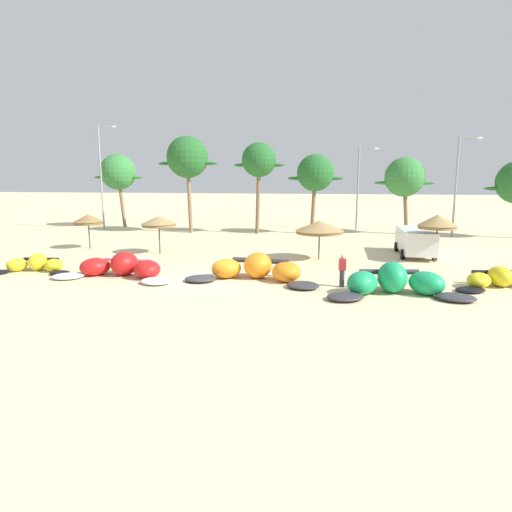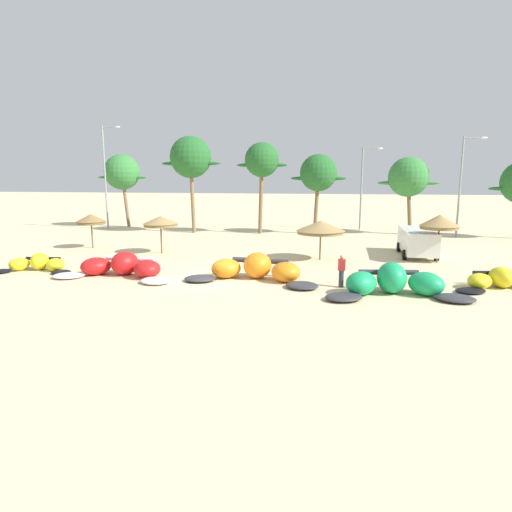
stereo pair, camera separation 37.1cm
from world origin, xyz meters
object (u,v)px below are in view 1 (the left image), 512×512
Objects in this scene: palm_leftmost at (118,172)px; lamppost_east_center at (458,181)px; parked_van at (415,240)px; palm_left at (187,158)px; kite_center at (394,283)px; beach_umbrella_near_palms at (320,227)px; palm_left_of_gap at (259,161)px; kite_left_of_center at (256,270)px; kite_left at (121,268)px; lamppost_west at (102,173)px; kite_far_left at (35,265)px; lamppost_west_center at (360,184)px; person_near_kites at (342,271)px; kite_right_of_center at (503,280)px; palm_center_left at (315,173)px; palm_center_right at (405,177)px; beach_umbrella_near_van at (88,219)px; beach_umbrella_outermost at (438,222)px; beach_umbrella_middle at (159,221)px.

palm_leftmost is 34.28m from lamppost_east_center.
palm_left reaches higher than parked_van.
palm_left is at bearing 129.36° from kite_center.
beach_umbrella_near_palms is 14.99m from palm_left_of_gap.
beach_umbrella_near_palms reaches higher than kite_left_of_center.
lamppost_west is (-12.28, 20.52, 5.36)m from kite_left.
kite_far_left is 31.51m from lamppost_west_center.
kite_right_of_center is at bearing 8.75° from person_near_kites.
palm_left is (-9.97, 18.66, 6.70)m from kite_left_of_center.
palm_center_left is 0.85× the size of lamppost_east_center.
lamppost_west is at bearing -177.26° from palm_center_right.
beach_umbrella_near_palms is at bearing -43.08° from palm_left.
palm_center_left is (-4.61, 21.82, 5.20)m from kite_center.
kite_left_of_center is 2.84× the size of beach_umbrella_near_van.
kite_right_of_center is 0.67× the size of lamppost_west_center.
kite_far_left is 0.65× the size of palm_center_left.
lamppost_west_center is at bearing 103.35° from kite_right_of_center.
palm_left is (-22.21, 18.26, 6.85)m from kite_right_of_center.
kite_right_of_center is (25.11, 0.59, 0.00)m from kite_far_left.
beach_umbrella_outermost is at bearing 22.35° from kite_left.
beach_umbrella_near_van is 15.66m from palm_leftmost.
palm_center_right reaches higher than beach_umbrella_near_palms.
palm_left_of_gap is 11.11m from lamppost_west_center.
palm_leftmost is at bearing -176.05° from lamppost_west_center.
person_near_kites is at bearing -105.35° from palm_center_right.
beach_umbrella_outermost is at bearing -77.53° from lamppost_west_center.
palm_leftmost is 1.04× the size of palm_center_left.
parked_van is at bearing 109.79° from beach_umbrella_outermost.
kite_left_of_center is at bearing 4.44° from kite_left.
kite_left_of_center is 0.80× the size of palm_left.
palm_center_left is (9.57, 20.60, 5.25)m from kite_left.
palm_left_of_gap is at bearing -177.02° from lamppost_east_center.
kite_right_of_center is at bearing -76.65° from lamppost_west_center.
kite_center is 4.21× the size of person_near_kites.
beach_umbrella_middle is 0.25× the size of lamppost_west.
palm_center_right is (24.88, 13.39, 3.15)m from beach_umbrella_near_van.
parked_van is at bearing -20.26° from lamppost_west.
kite_right_of_center is 0.63× the size of lamppost_east_center.
kite_left_of_center is 22.19m from palm_left.
beach_umbrella_outermost is at bearing -2.87° from beach_umbrella_near_van.
kite_center is at bearing -64.77° from palm_left_of_gap.
beach_umbrella_near_palms is at bearing -101.14° from lamppost_west_center.
kite_right_of_center is 21.64m from palm_center_right.
beach_umbrella_near_van reaches higher than parked_van.
beach_umbrella_near_palms reaches higher than kite_right_of_center.
lamppost_west is at bearing 172.43° from palm_left.
palm_center_right is (13.64, 2.16, -1.55)m from palm_left_of_gap.
beach_umbrella_near_van is 0.98× the size of beach_umbrella_middle.
kite_left_of_center is 0.86× the size of palm_left_of_gap.
palm_left_of_gap is (5.07, 12.45, 4.63)m from beach_umbrella_middle.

